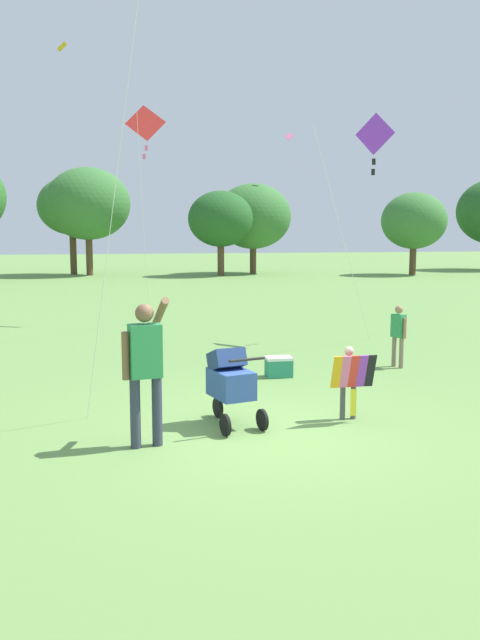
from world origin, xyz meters
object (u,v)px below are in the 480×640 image
(cooler_box, at_px, (279,367))
(stroller, at_px, (230,380))
(child_with_butterfly_kite, at_px, (349,376))
(kite_green_novelty, at_px, (145,128))
(person_adult_flyer, at_px, (145,361))
(person_red_shirt, at_px, (398,331))
(kite_orange_delta, at_px, (373,140))

(cooler_box, bearing_deg, stroller, -115.65)
(child_with_butterfly_kite, height_order, kite_green_novelty, kite_green_novelty)
(person_adult_flyer, height_order, kite_green_novelty, kite_green_novelty)
(child_with_butterfly_kite, distance_m, person_adult_flyer, 2.84)
(stroller, relative_size, cooler_box, 2.50)
(child_with_butterfly_kite, relative_size, stroller, 0.89)
(stroller, height_order, person_red_shirt, person_red_shirt)
(person_adult_flyer, relative_size, stroller, 1.59)
(person_adult_flyer, height_order, stroller, person_adult_flyer)
(stroller, bearing_deg, person_adult_flyer, -148.40)
(person_adult_flyer, height_order, kite_orange_delta, kite_orange_delta)
(kite_orange_delta, distance_m, cooler_box, 6.25)
(person_adult_flyer, bearing_deg, stroller, 31.60)
(child_with_butterfly_kite, xyz_separation_m, person_red_shirt, (2.05, 3.15, 0.08))
(kite_green_novelty, bearing_deg, child_with_butterfly_kite, -77.67)
(kite_orange_delta, xyz_separation_m, kite_green_novelty, (-4.85, 3.95, 0.68))
(kite_orange_delta, height_order, person_red_shirt, kite_orange_delta)
(stroller, height_order, kite_orange_delta, kite_orange_delta)
(kite_green_novelty, distance_m, person_red_shirt, 9.33)
(cooler_box, bearing_deg, person_red_shirt, 9.33)
(person_red_shirt, bearing_deg, person_adult_flyer, -141.55)
(person_adult_flyer, distance_m, kite_orange_delta, 9.35)
(stroller, distance_m, kite_orange_delta, 8.42)
(person_adult_flyer, xyz_separation_m, person_red_shirt, (4.78, 3.80, -0.35))
(person_red_shirt, bearing_deg, cooler_box, -170.67)
(stroller, bearing_deg, cooler_box, 64.35)
(stroller, xyz_separation_m, person_red_shirt, (3.66, 3.11, 0.07))
(stroller, bearing_deg, child_with_butterfly_kite, -1.47)
(kite_orange_delta, bearing_deg, person_adult_flyer, -128.21)
(stroller, relative_size, kite_orange_delta, 0.22)
(person_red_shirt, distance_m, cooler_box, 2.44)
(child_with_butterfly_kite, relative_size, kite_green_novelty, 0.17)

